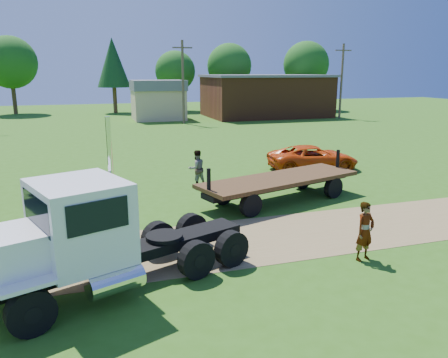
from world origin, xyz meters
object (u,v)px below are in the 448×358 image
object	(u,v)px
flatbed_trailer	(280,183)
spectator_a	(365,231)
white_semi_tractor	(85,238)
orange_pickup	(313,158)

from	to	relation	value
flatbed_trailer	spectator_a	world-z (taller)	flatbed_trailer
white_semi_tractor	orange_pickup	bearing A→B (deg)	20.78
orange_pickup	flatbed_trailer	size ratio (longest dim) A/B	0.66
orange_pickup	spectator_a	world-z (taller)	spectator_a
spectator_a	orange_pickup	bearing A→B (deg)	54.24
white_semi_tractor	orange_pickup	xyz separation A→B (m)	(12.87, 11.46, -0.81)
white_semi_tractor	spectator_a	world-z (taller)	white_semi_tractor
white_semi_tractor	flatbed_trailer	distance (m)	10.39
white_semi_tractor	orange_pickup	distance (m)	17.25
flatbed_trailer	orange_pickup	bearing A→B (deg)	32.32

